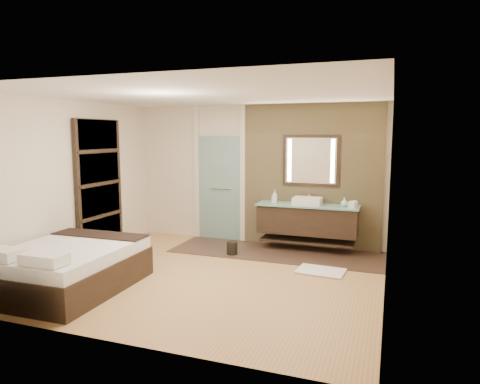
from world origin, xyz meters
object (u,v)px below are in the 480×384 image
at_px(vanity, 307,220).
at_px(waste_bin, 232,248).
at_px(bed, 68,267).
at_px(mirror_unit, 311,161).

distance_m(vanity, waste_bin, 1.48).
relative_size(vanity, bed, 0.95).
height_order(bed, waste_bin, bed).
distance_m(mirror_unit, waste_bin, 2.17).
relative_size(mirror_unit, bed, 0.54).
distance_m(mirror_unit, bed, 4.51).
bearing_deg(bed, mirror_unit, 49.25).
height_order(vanity, mirror_unit, mirror_unit).
bearing_deg(mirror_unit, waste_bin, -141.07).
xyz_separation_m(vanity, waste_bin, (-1.20, -0.73, -0.46)).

